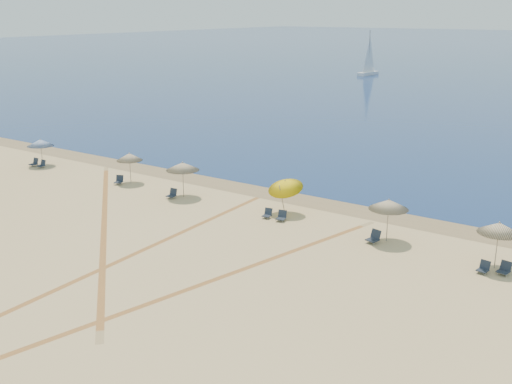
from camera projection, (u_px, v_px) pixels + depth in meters
wet_sand at (287, 196)px, 43.39m from camera, size 500.00×500.00×0.00m
umbrella_0 at (40, 143)px, 51.34m from camera, size 2.21×2.22×2.33m
umbrella_1 at (129, 157)px, 46.12m from camera, size 1.98×1.98×2.39m
umbrella_2 at (183, 166)px, 42.60m from camera, size 2.34×2.34×2.58m
umbrella_3 at (285, 185)px, 39.09m from camera, size 2.29×2.34×2.61m
umbrella_4 at (389, 204)px, 34.33m from camera, size 2.26×2.26×2.56m
umbrella_5 at (499, 228)px, 30.66m from camera, size 2.12×2.12×2.54m
chair_0 at (34, 163)px, 51.65m from camera, size 0.59×0.69×0.69m
chair_1 at (42, 164)px, 51.16m from camera, size 0.53×0.63×0.65m
chair_2 at (119, 180)px, 46.31m from camera, size 0.77×0.82×0.67m
chair_3 at (172, 194)px, 42.89m from camera, size 0.60×0.69×0.67m
chair_4 at (268, 214)px, 38.81m from camera, size 0.57×0.65×0.61m
chair_5 at (282, 216)px, 38.26m from camera, size 0.67×0.74×0.66m
chair_6 at (374, 237)px, 34.63m from camera, size 0.76×0.84×0.74m
chair_7 at (484, 268)px, 30.67m from camera, size 0.60×0.68×0.62m
chair_8 at (505, 269)px, 30.49m from camera, size 0.66×0.74×0.67m
sailboat_0 at (369, 62)px, 123.19m from camera, size 2.19×6.11×8.91m
tire_tracks at (136, 254)px, 33.15m from camera, size 47.48×42.01×0.00m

